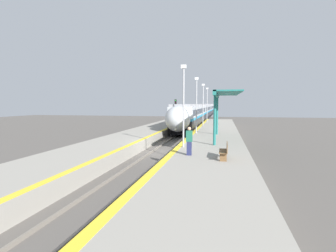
{
  "coord_description": "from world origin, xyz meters",
  "views": [
    {
      "loc": [
        4.9,
        -20.26,
        3.93
      ],
      "look_at": [
        0.57,
        0.07,
        2.16
      ],
      "focal_mm": 28.0,
      "sensor_mm": 36.0,
      "label": 1
    }
  ],
  "objects_px": {
    "train": "(202,111)",
    "railway_signal": "(176,111)",
    "platform_bench": "(225,151)",
    "lamppost_far": "(203,102)",
    "lamppost_farthest": "(207,103)",
    "lamppost_near": "(184,101)",
    "lamppost_mid": "(196,102)",
    "person_waiting": "(189,141)"
  },
  "relations": [
    {
      "from": "train",
      "to": "railway_signal",
      "type": "xyz_separation_m",
      "value": [
        -2.11,
        -22.64,
        0.58
      ]
    },
    {
      "from": "platform_bench",
      "to": "lamppost_far",
      "type": "distance_m",
      "value": 21.29
    },
    {
      "from": "platform_bench",
      "to": "lamppost_farthest",
      "type": "distance_m",
      "value": 29.91
    },
    {
      "from": "platform_bench",
      "to": "railway_signal",
      "type": "xyz_separation_m",
      "value": [
        -7.11,
        23.94,
        1.41
      ]
    },
    {
      "from": "platform_bench",
      "to": "lamppost_near",
      "type": "distance_m",
      "value": 5.24
    },
    {
      "from": "lamppost_farthest",
      "to": "lamppost_far",
      "type": "bearing_deg",
      "value": -90.0
    },
    {
      "from": "lamppost_near",
      "to": "lamppost_mid",
      "type": "distance_m",
      "value": 8.73
    },
    {
      "from": "lamppost_near",
      "to": "lamppost_mid",
      "type": "xyz_separation_m",
      "value": [
        0.0,
        8.73,
        0.0
      ]
    },
    {
      "from": "lamppost_far",
      "to": "train",
      "type": "bearing_deg",
      "value": 94.87
    },
    {
      "from": "train",
      "to": "lamppost_farthest",
      "type": "relative_size",
      "value": 12.28
    },
    {
      "from": "lamppost_mid",
      "to": "lamppost_far",
      "type": "distance_m",
      "value": 8.73
    },
    {
      "from": "lamppost_farthest",
      "to": "lamppost_near",
      "type": "bearing_deg",
      "value": -90.0
    },
    {
      "from": "platform_bench",
      "to": "lamppost_mid",
      "type": "relative_size",
      "value": 0.28
    },
    {
      "from": "platform_bench",
      "to": "lamppost_near",
      "type": "relative_size",
      "value": 0.28
    },
    {
      "from": "platform_bench",
      "to": "lamppost_mid",
      "type": "bearing_deg",
      "value": 103.01
    },
    {
      "from": "person_waiting",
      "to": "lamppost_farthest",
      "type": "bearing_deg",
      "value": 91.52
    },
    {
      "from": "lamppost_near",
      "to": "lamppost_far",
      "type": "bearing_deg",
      "value": 90.0
    },
    {
      "from": "platform_bench",
      "to": "person_waiting",
      "type": "distance_m",
      "value": 2.19
    },
    {
      "from": "platform_bench",
      "to": "person_waiting",
      "type": "relative_size",
      "value": 0.96
    },
    {
      "from": "railway_signal",
      "to": "lamppost_far",
      "type": "distance_m",
      "value": 5.42
    },
    {
      "from": "platform_bench",
      "to": "lamppost_far",
      "type": "xyz_separation_m",
      "value": [
        -2.82,
        20.92,
        2.75
      ]
    },
    {
      "from": "railway_signal",
      "to": "lamppost_farthest",
      "type": "height_order",
      "value": "lamppost_farthest"
    },
    {
      "from": "person_waiting",
      "to": "lamppost_far",
      "type": "xyz_separation_m",
      "value": [
        -0.77,
        20.25,
        2.36
      ]
    },
    {
      "from": "train",
      "to": "person_waiting",
      "type": "xyz_separation_m",
      "value": [
        2.96,
        -45.91,
        -0.44
      ]
    },
    {
      "from": "lamppost_mid",
      "to": "lamppost_near",
      "type": "bearing_deg",
      "value": -90.0
    },
    {
      "from": "person_waiting",
      "to": "train",
      "type": "bearing_deg",
      "value": 93.68
    },
    {
      "from": "railway_signal",
      "to": "lamppost_near",
      "type": "bearing_deg",
      "value": -78.15
    },
    {
      "from": "person_waiting",
      "to": "lamppost_farthest",
      "type": "height_order",
      "value": "lamppost_farthest"
    },
    {
      "from": "person_waiting",
      "to": "railway_signal",
      "type": "height_order",
      "value": "railway_signal"
    },
    {
      "from": "lamppost_mid",
      "to": "lamppost_far",
      "type": "bearing_deg",
      "value": 90.0
    },
    {
      "from": "person_waiting",
      "to": "railway_signal",
      "type": "distance_m",
      "value": 23.84
    },
    {
      "from": "railway_signal",
      "to": "lamppost_farthest",
      "type": "relative_size",
      "value": 0.81
    },
    {
      "from": "train",
      "to": "lamppost_mid",
      "type": "relative_size",
      "value": 12.28
    },
    {
      "from": "train",
      "to": "lamppost_near",
      "type": "distance_m",
      "value": 43.22
    },
    {
      "from": "lamppost_farthest",
      "to": "railway_signal",
      "type": "bearing_deg",
      "value": -126.99
    },
    {
      "from": "lamppost_far",
      "to": "lamppost_farthest",
      "type": "xyz_separation_m",
      "value": [
        0.0,
        8.73,
        0.0
      ]
    },
    {
      "from": "railway_signal",
      "to": "lamppost_far",
      "type": "relative_size",
      "value": 0.81
    },
    {
      "from": "person_waiting",
      "to": "lamppost_mid",
      "type": "bearing_deg",
      "value": 93.83
    },
    {
      "from": "railway_signal",
      "to": "lamppost_farthest",
      "type": "bearing_deg",
      "value": 53.01
    },
    {
      "from": "lamppost_near",
      "to": "lamppost_mid",
      "type": "height_order",
      "value": "same"
    },
    {
      "from": "platform_bench",
      "to": "person_waiting",
      "type": "bearing_deg",
      "value": 161.93
    },
    {
      "from": "person_waiting",
      "to": "lamppost_near",
      "type": "relative_size",
      "value": 0.3
    }
  ]
}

